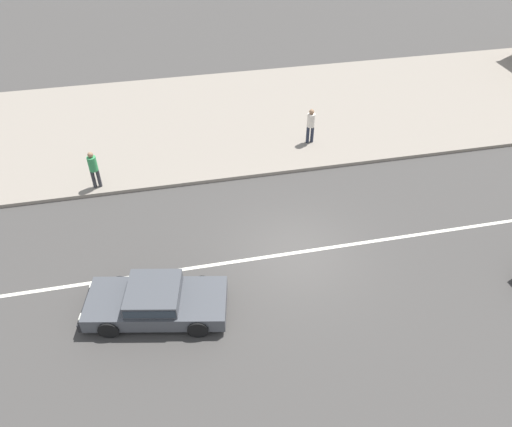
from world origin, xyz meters
TOP-DOWN VIEW (x-y plane):
  - ground_plane at (0.00, 0.00)m, footprint 160.00×160.00m
  - lane_centre_stripe at (0.00, 0.00)m, footprint 50.40×0.14m
  - kerb_strip at (0.00, 9.60)m, footprint 68.00×10.00m
  - sedan_dark_grey_0 at (-4.79, -1.63)m, footprint 4.44×2.50m
  - pedestrian_near_clock at (-6.72, 5.06)m, footprint 0.34×0.34m
  - pedestrian_mid_kerb at (2.38, 6.56)m, footprint 0.34×0.34m

SIDE VIEW (x-z plane):
  - ground_plane at x=0.00m, z-range 0.00..0.00m
  - lane_centre_stripe at x=0.00m, z-range 0.00..0.01m
  - kerb_strip at x=0.00m, z-range 0.00..0.15m
  - sedan_dark_grey_0 at x=-4.79m, z-range 0.00..1.07m
  - pedestrian_near_clock at x=-6.72m, z-range 0.28..1.85m
  - pedestrian_mid_kerb at x=2.38m, z-range 0.28..1.88m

